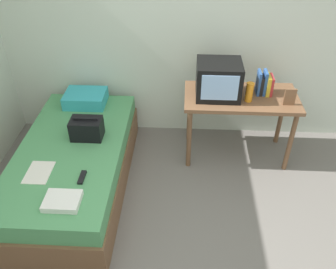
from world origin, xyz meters
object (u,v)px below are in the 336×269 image
(tv, at_px, (219,80))
(water_bottle, at_px, (249,92))
(bed, at_px, (74,167))
(picture_frame, at_px, (290,97))
(pillow, at_px, (86,98))
(desk, at_px, (240,104))
(remote_dark, at_px, (82,177))
(magazine, at_px, (39,172))
(book_row, at_px, (265,84))
(handbag, at_px, (87,128))
(folded_towel, at_px, (62,201))

(tv, distance_m, water_bottle, 0.33)
(bed, xyz_separation_m, picture_frame, (2.09, 0.47, 0.59))
(pillow, bearing_deg, picture_frame, -8.36)
(bed, xyz_separation_m, pillow, (-0.03, 0.78, 0.32))
(pillow, bearing_deg, tv, -6.61)
(desk, bearing_deg, remote_dark, -143.99)
(magazine, distance_m, remote_dark, 0.39)
(bed, distance_m, picture_frame, 2.22)
(water_bottle, xyz_separation_m, picture_frame, (0.38, -0.05, -0.01))
(book_row, height_order, magazine, book_row)
(picture_frame, height_order, pillow, picture_frame)
(water_bottle, bearing_deg, handbag, -167.10)
(bed, distance_m, desk, 1.81)
(book_row, distance_m, folded_towel, 2.25)
(book_row, bearing_deg, bed, -160.02)
(handbag, bearing_deg, bed, -129.82)
(magazine, bearing_deg, pillow, 83.09)
(pillow, bearing_deg, water_bottle, -8.46)
(pillow, bearing_deg, book_row, -2.91)
(remote_dark, bearing_deg, book_row, 33.68)
(desk, height_order, book_row, book_row)
(pillow, bearing_deg, bed, -87.93)
(handbag, xyz_separation_m, magazine, (-0.30, -0.53, -0.10))
(remote_dark, bearing_deg, tv, 41.27)
(magazine, bearing_deg, remote_dark, -6.97)
(magazine, xyz_separation_m, remote_dark, (0.39, -0.05, 0.01))
(desk, relative_size, remote_dark, 7.44)
(bed, xyz_separation_m, book_row, (1.88, 0.68, 0.61))
(bed, height_order, water_bottle, water_bottle)
(picture_frame, bearing_deg, handbag, -171.10)
(pillow, height_order, folded_towel, pillow)
(tv, height_order, handbag, tv)
(magazine, bearing_deg, desk, 28.57)
(bed, relative_size, folded_towel, 7.14)
(book_row, relative_size, remote_dark, 1.60)
(water_bottle, xyz_separation_m, folded_towel, (-1.56, -1.23, -0.32))
(tv, height_order, remote_dark, tv)
(folded_towel, bearing_deg, picture_frame, 31.17)
(handbag, relative_size, remote_dark, 1.92)
(desk, xyz_separation_m, tv, (-0.25, -0.00, 0.28))
(tv, distance_m, magazine, 1.90)
(tv, bearing_deg, picture_frame, -11.96)
(tv, distance_m, handbag, 1.38)
(desk, bearing_deg, tv, -179.24)
(bed, distance_m, pillow, 0.84)
(book_row, xyz_separation_m, magazine, (-2.04, -1.05, -0.35))
(tv, height_order, picture_frame, tv)
(handbag, bearing_deg, pillow, 104.86)
(tv, height_order, book_row, tv)
(handbag, bearing_deg, folded_towel, -89.63)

